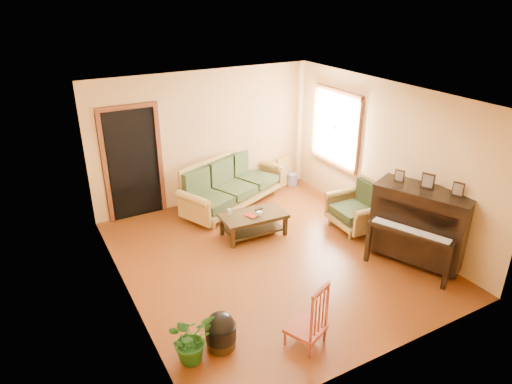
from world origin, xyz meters
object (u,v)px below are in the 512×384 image
piano (419,226)px  ceramic_crock (292,180)px  footstool (221,334)px  coffee_table (253,224)px  sofa (233,183)px  armchair (355,206)px  potted_plant (190,339)px  red_chair (306,314)px

piano → ceramic_crock: (-0.05, 3.46, -0.49)m
footstool → coffee_table: bearing=53.1°
sofa → coffee_table: sofa is taller
coffee_table → armchair: armchair is taller
armchair → ceramic_crock: size_ratio=3.32×
armchair → footstool: size_ratio=2.36×
armchair → piano: 1.32m
potted_plant → red_chair: bearing=-18.0°
sofa → red_chair: (-0.93, -3.85, -0.05)m
coffee_table → footstool: bearing=-126.9°
footstool → armchair: bearing=24.7°
coffee_table → armchair: size_ratio=1.26×
sofa → potted_plant: bearing=-146.2°
coffee_table → potted_plant: 3.01m
piano → ceramic_crock: piano is taller
footstool → piano: bearing=3.7°
sofa → red_chair: 3.96m
red_chair → footstool: bearing=130.7°
red_chair → ceramic_crock: 4.85m
footstool → red_chair: (0.92, -0.45, 0.26)m
piano → potted_plant: bearing=160.4°
potted_plant → footstool: bearing=3.2°
coffee_table → piano: 2.72m
sofa → footstool: bearing=-141.6°
coffee_table → red_chair: red_chair is taller
sofa → armchair: size_ratio=2.54×
armchair → ceramic_crock: armchair is taller
armchair → piano: (0.15, -1.30, 0.18)m
armchair → footstool: 3.68m
ceramic_crock → potted_plant: potted_plant is taller
footstool → ceramic_crock: size_ratio=1.41×
sofa → ceramic_crock: bearing=-12.6°
coffee_table → piano: bearing=-46.9°
coffee_table → red_chair: bearing=-105.3°
armchair → footstool: bearing=-152.6°
coffee_table → footstool: size_ratio=2.97×
sofa → footstool: (-1.85, -3.40, -0.30)m
coffee_table → potted_plant: potted_plant is taller
armchair → potted_plant: bearing=-154.6°
footstool → red_chair: red_chair is taller
sofa → piano: bearing=-85.8°
sofa → armchair: bearing=-74.5°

